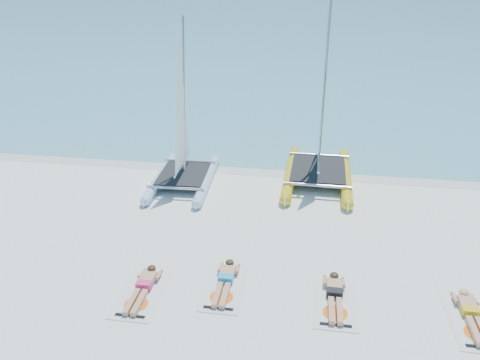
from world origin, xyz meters
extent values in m
plane|color=white|center=(0.00, 0.00, 0.00)|extent=(140.00, 140.00, 0.00)
cube|color=#70ACBA|center=(0.00, 63.00, 0.01)|extent=(140.00, 115.00, 0.01)
cube|color=silver|center=(0.00, 5.50, 0.00)|extent=(140.00, 1.40, 0.01)
cylinder|color=#BCD2F7|center=(-3.81, 3.83, 0.17)|extent=(0.48, 3.85, 0.34)
cone|color=#BCD2F7|center=(-3.89, 5.94, 0.17)|extent=(0.34, 0.50, 0.32)
cylinder|color=#BCD2F7|center=(-2.10, 3.89, 0.17)|extent=(0.48, 3.85, 0.34)
cone|color=#BCD2F7|center=(-2.18, 6.01, 0.17)|extent=(0.34, 0.50, 0.32)
cube|color=black|center=(-2.95, 3.86, 0.37)|extent=(1.73, 2.17, 0.03)
cylinder|color=#B8BABF|center=(-2.98, 4.55, 3.00)|extent=(0.12, 1.01, 5.29)
cylinder|color=gold|center=(0.84, 4.88, 0.20)|extent=(0.50, 4.49, 0.40)
cone|color=gold|center=(0.90, 7.35, 0.20)|extent=(0.39, 0.58, 0.38)
cylinder|color=gold|center=(2.84, 4.84, 0.20)|extent=(0.50, 4.49, 0.40)
cone|color=gold|center=(2.90, 7.31, 0.20)|extent=(0.39, 0.58, 0.38)
cube|color=black|center=(1.84, 4.86, 0.43)|extent=(1.98, 2.51, 0.03)
cylinder|color=#B8BABF|center=(1.86, 5.66, 3.51)|extent=(0.12, 1.18, 6.17)
cube|color=silver|center=(-2.32, -2.46, 0.01)|extent=(1.00, 1.85, 0.02)
cube|color=tan|center=(-2.32, -2.03, 0.12)|extent=(0.36, 0.55, 0.17)
cube|color=#E43573|center=(-2.32, -2.23, 0.12)|extent=(0.37, 0.22, 0.17)
cube|color=tan|center=(-2.32, -2.83, 0.09)|extent=(0.31, 0.85, 0.13)
sphere|color=tan|center=(-2.32, -1.66, 0.16)|extent=(0.21, 0.21, 0.21)
ellipsoid|color=#362113|center=(-2.32, -1.65, 0.20)|extent=(0.22, 0.24, 0.15)
cube|color=silver|center=(-0.41, -1.91, 0.01)|extent=(1.00, 1.85, 0.02)
cube|color=tan|center=(-0.41, -1.48, 0.12)|extent=(0.36, 0.55, 0.17)
cube|color=#2697CC|center=(-0.41, -1.68, 0.12)|extent=(0.37, 0.22, 0.17)
cube|color=tan|center=(-0.41, -2.28, 0.09)|extent=(0.31, 0.85, 0.13)
sphere|color=tan|center=(-0.41, -1.11, 0.16)|extent=(0.21, 0.21, 0.21)
ellipsoid|color=#362113|center=(-0.41, -1.10, 0.20)|extent=(0.22, 0.24, 0.15)
cube|color=silver|center=(2.25, -2.07, 0.01)|extent=(1.00, 1.85, 0.02)
cube|color=tan|center=(2.25, -1.64, 0.12)|extent=(0.36, 0.55, 0.17)
cube|color=black|center=(2.25, -1.84, 0.12)|extent=(0.37, 0.22, 0.17)
cube|color=tan|center=(2.25, -2.44, 0.09)|extent=(0.31, 0.85, 0.13)
sphere|color=tan|center=(2.25, -1.27, 0.16)|extent=(0.21, 0.21, 0.21)
ellipsoid|color=#362113|center=(2.25, -1.26, 0.20)|extent=(0.22, 0.24, 0.15)
cube|color=silver|center=(5.24, -2.27, 0.01)|extent=(1.00, 1.85, 0.02)
cube|color=tan|center=(5.24, -1.84, 0.12)|extent=(0.36, 0.55, 0.17)
cube|color=gold|center=(5.24, -2.04, 0.12)|extent=(0.37, 0.22, 0.17)
cube|color=tan|center=(5.24, -2.64, 0.09)|extent=(0.31, 0.85, 0.13)
sphere|color=tan|center=(5.24, -1.47, 0.16)|extent=(0.21, 0.21, 0.21)
ellipsoid|color=tan|center=(5.24, -1.46, 0.20)|extent=(0.22, 0.24, 0.15)
camera|label=1|loc=(1.37, -10.98, 7.22)|focal=35.00mm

